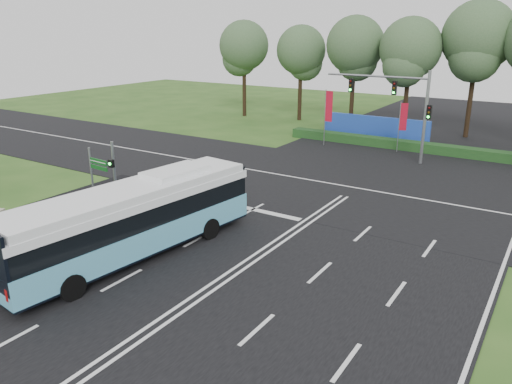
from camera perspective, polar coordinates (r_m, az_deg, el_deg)
ground at (r=23.06m, az=-0.16°, el=-7.26°), size 120.00×120.00×0.00m
road_main at (r=23.05m, az=-0.16°, el=-7.21°), size 20.00×120.00×0.04m
road_cross at (r=33.10m, az=11.11°, el=0.48°), size 120.00×14.00×0.05m
bike_path at (r=29.53m, az=-24.49°, el=-3.06°), size 5.00×18.00×0.06m
kerb_strip at (r=27.63m, az=-21.72°, el=-4.05°), size 0.25×18.00×0.12m
city_bus at (r=22.90m, az=-13.82°, el=-3.07°), size 4.04×12.74×3.59m
pedestrian_signal at (r=29.51m, az=-15.94°, el=2.19°), size 0.32×0.44×3.89m
street_sign at (r=28.44m, az=-17.90°, el=2.02°), size 1.48×0.21×3.81m
banner_flag_left at (r=44.20m, az=8.21°, el=9.28°), size 0.73×0.12×4.91m
banner_flag_mid at (r=43.17m, az=16.39°, el=7.94°), size 0.59×0.25×4.21m
traffic_light_gantry at (r=39.94m, az=16.41°, el=9.94°), size 8.41×0.28×7.00m
hedge at (r=44.53m, az=17.16°, el=5.07°), size 22.00×1.20×0.80m
blue_hoarding at (r=47.88m, az=13.46°, el=7.11°), size 10.00×0.30×2.20m
eucalyptus_row at (r=49.86m, az=21.94°, el=15.32°), size 48.98×9.64×12.45m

